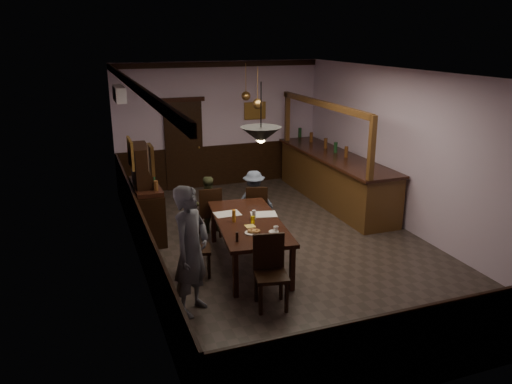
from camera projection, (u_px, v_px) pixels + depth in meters
name	position (u px, v px, depth m)	size (l,w,h in m)	color
room	(285.00, 163.00, 8.46)	(5.01, 8.01, 3.01)	#2D2621
dining_table	(249.00, 224.00, 7.98)	(1.25, 2.30, 0.75)	black
chair_far_left	(210.00, 210.00, 9.11)	(0.44, 0.44, 0.96)	black
chair_far_right	(256.00, 207.00, 9.31)	(0.51, 0.51, 0.93)	black
chair_near	(270.00, 268.00, 6.80)	(0.51, 0.51, 1.01)	black
chair_side	(193.00, 245.00, 7.65)	(0.47, 0.47, 0.92)	black
person_standing	(191.00, 251.00, 6.53)	(0.65, 0.42, 1.78)	slate
person_seated_left	(207.00, 204.00, 9.36)	(0.53, 0.41, 1.08)	#4A5231
person_seated_right	(254.00, 199.00, 9.55)	(0.73, 0.42, 1.14)	slate
newspaper_left	(227.00, 214.00, 8.25)	(0.42, 0.30, 0.01)	silver
newspaper_right	(264.00, 214.00, 8.23)	(0.42, 0.30, 0.01)	silver
napkin	(250.00, 226.00, 7.73)	(0.15, 0.15, 0.00)	#E9C656
saucer	(274.00, 232.00, 7.50)	(0.15, 0.15, 0.01)	white
coffee_cup	(276.00, 229.00, 7.51)	(0.08, 0.08, 0.07)	white
pastry_plate	(252.00, 233.00, 7.46)	(0.22, 0.22, 0.01)	white
pastry_ring_a	(252.00, 231.00, 7.46)	(0.13, 0.13, 0.04)	#C68C47
pastry_ring_b	(256.00, 231.00, 7.45)	(0.13, 0.13, 0.04)	#C68C47
soda_can	(253.00, 220.00, 7.83)	(0.07, 0.07, 0.12)	yellow
beer_glass	(234.00, 216.00, 7.88)	(0.06, 0.06, 0.20)	#BF721E
water_glass	(254.00, 215.00, 8.01)	(0.06, 0.06, 0.15)	silver
pepper_mill	(237.00, 237.00, 7.15)	(0.04, 0.04, 0.14)	black
sideboard	(146.00, 201.00, 9.06)	(0.47, 1.31, 1.73)	black
bar_counter	(334.00, 177.00, 11.04)	(0.94, 4.03, 2.26)	#492C13
door_back	(184.00, 146.00, 11.83)	(0.90, 0.06, 2.10)	black
ac_unit	(119.00, 94.00, 9.98)	(0.20, 0.85, 0.30)	white
picture_left_small	(151.00, 160.00, 6.02)	(0.04, 0.28, 0.36)	olive
picture_left_large	(130.00, 153.00, 8.31)	(0.04, 0.62, 0.48)	olive
picture_back	(255.00, 111.00, 12.20)	(0.55, 0.04, 0.42)	olive
pendant_iron	(261.00, 135.00, 6.75)	(0.56, 0.56, 0.82)	black
pendant_brass_mid	(258.00, 104.00, 9.69)	(0.20, 0.20, 0.81)	#BF8C3F
pendant_brass_far	(246.00, 96.00, 10.90)	(0.20, 0.20, 0.81)	#BF8C3F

